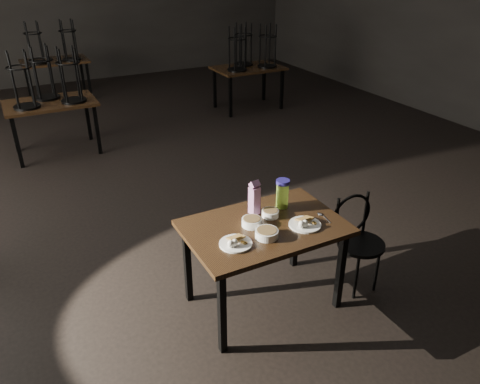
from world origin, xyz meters
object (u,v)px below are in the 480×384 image
juice_carton (254,198)px  water_bottle (282,193)px  main_table (264,234)px  bentwood_chair (357,235)px

juice_carton → water_bottle: bearing=-3.3°
main_table → bentwood_chair: (0.82, -0.13, -0.18)m
juice_carton → water_bottle: juice_carton is taller
main_table → juice_carton: bearing=83.8°
juice_carton → main_table: bearing=-96.2°
juice_carton → bentwood_chair: bearing=-22.5°
main_table → bentwood_chair: 0.85m
main_table → water_bottle: (0.27, 0.18, 0.20)m
main_table → juice_carton: 0.29m
water_bottle → bentwood_chair: size_ratio=0.29×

